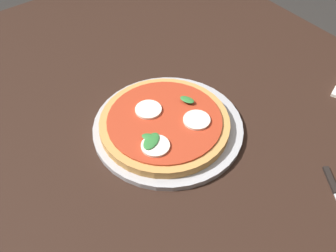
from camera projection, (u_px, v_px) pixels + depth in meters
dining_table at (198, 167)px, 0.87m from camera, size 1.49×1.08×0.72m
serving_tray at (168, 127)px, 0.84m from camera, size 0.31×0.31×0.01m
pizza at (165, 123)px, 0.82m from camera, size 0.27×0.27×0.03m
knife at (336, 192)px, 0.73m from camera, size 0.14×0.09×0.01m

